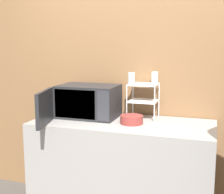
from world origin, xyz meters
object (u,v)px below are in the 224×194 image
microwave (86,101)px  bowl (132,120)px  glass_front_left (131,78)px  dish_rack (143,93)px  glass_back_right (155,77)px

microwave → bowl: microwave is taller
glass_front_left → dish_rack: bearing=38.9°
dish_rack → glass_front_left: bearing=-141.1°
glass_front_left → glass_back_right: (0.18, 0.15, 0.00)m
glass_back_right → bowl: bearing=-114.0°
bowl → dish_rack: bearing=78.7°
dish_rack → glass_front_left: glass_front_left is taller
microwave → glass_front_left: bearing=8.1°
microwave → glass_front_left: (0.42, 0.06, 0.23)m
microwave → dish_rack: size_ratio=2.46×
dish_rack → glass_back_right: bearing=39.2°
dish_rack → glass_front_left: size_ratio=3.00×
glass_back_right → glass_front_left: bearing=-141.0°
dish_rack → glass_back_right: (0.09, 0.07, 0.14)m
glass_back_right → bowl: size_ratio=0.54×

